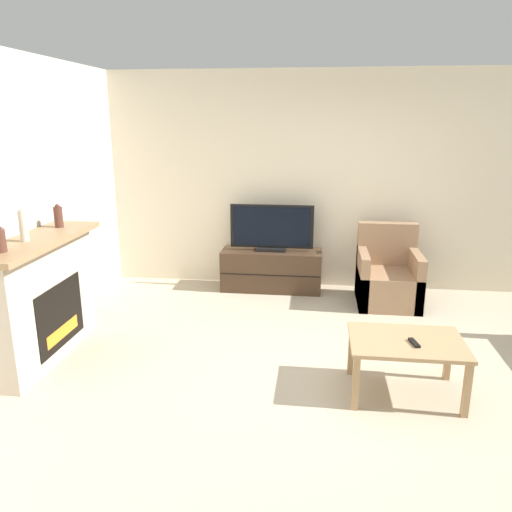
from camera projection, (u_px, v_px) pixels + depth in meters
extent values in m
plane|color=tan|center=(356.00, 376.00, 4.25)|extent=(24.00, 24.00, 0.00)
cube|color=beige|center=(348.00, 182.00, 6.21)|extent=(12.00, 0.06, 2.70)
cube|color=beige|center=(0.00, 212.00, 4.25)|extent=(0.06, 12.00, 2.70)
cube|color=#B7A893|center=(38.00, 301.00, 4.49)|extent=(0.39, 1.42, 1.06)
cube|color=black|center=(61.00, 315.00, 4.50)|extent=(0.01, 0.78, 0.58)
cube|color=orange|center=(63.00, 332.00, 4.54)|extent=(0.01, 0.55, 0.12)
cube|color=#93704C|center=(34.00, 241.00, 4.34)|extent=(0.51, 1.54, 0.05)
cylinder|color=beige|center=(23.00, 226.00, 4.18)|extent=(0.07, 0.07, 0.26)
sphere|color=beige|center=(21.00, 210.00, 4.15)|extent=(0.04, 0.04, 0.04)
cylinder|color=#512D23|center=(58.00, 217.00, 4.75)|extent=(0.08, 0.08, 0.20)
sphere|color=#512D23|center=(57.00, 206.00, 4.72)|extent=(0.05, 0.05, 0.05)
cube|color=#422D1E|center=(271.00, 270.00, 6.34)|extent=(1.25, 0.43, 0.51)
cube|color=black|center=(270.00, 275.00, 6.13)|extent=(1.23, 0.01, 0.01)
cube|color=black|center=(272.00, 249.00, 6.26)|extent=(0.36, 0.18, 0.04)
cube|color=black|center=(272.00, 226.00, 6.18)|extent=(1.04, 0.03, 0.54)
cube|color=black|center=(272.00, 227.00, 6.17)|extent=(0.95, 0.01, 0.49)
cube|color=#937051|center=(388.00, 287.00, 5.86)|extent=(0.70, 0.76, 0.40)
cube|color=#937051|center=(387.00, 243.00, 6.04)|extent=(0.70, 0.14, 0.51)
cube|color=#937051|center=(362.00, 277.00, 5.87)|extent=(0.10, 0.76, 0.63)
cube|color=#937051|center=(415.00, 279.00, 5.79)|extent=(0.10, 0.76, 0.63)
cube|color=#A37F56|center=(407.00, 342.00, 3.86)|extent=(0.87, 0.63, 0.03)
cube|color=#A37F56|center=(356.00, 383.00, 3.71)|extent=(0.05, 0.05, 0.43)
cube|color=#A37F56|center=(467.00, 390.00, 3.61)|extent=(0.05, 0.05, 0.43)
cube|color=#A37F56|center=(351.00, 350.00, 4.23)|extent=(0.05, 0.05, 0.43)
cube|color=#A37F56|center=(448.00, 356.00, 4.14)|extent=(0.05, 0.05, 0.43)
cube|color=black|center=(414.00, 343.00, 3.79)|extent=(0.07, 0.16, 0.02)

